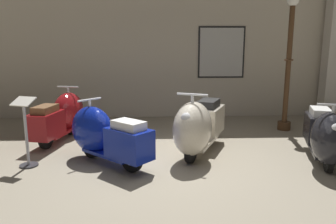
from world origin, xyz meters
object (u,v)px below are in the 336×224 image
object	(u,v)px
scooter_0	(62,116)
lamppost	(288,65)
scooter_2	(198,127)
scooter_1	(103,134)
scooter_3	(326,136)
info_stanchion	(27,138)

from	to	relation	value
scooter_0	lamppost	size ratio (longest dim) A/B	0.60
scooter_2	lamppost	xyz separation A→B (m)	(2.13, 1.65, 0.92)
lamppost	scooter_1	bearing A→B (deg)	-152.84
scooter_0	scooter_3	xyz separation A→B (m)	(4.46, -1.63, 0.00)
scooter_0	info_stanchion	world-z (taller)	info_stanchion
lamppost	info_stanchion	xyz separation A→B (m)	(-4.80, -2.02, -0.98)
scooter_1	info_stanchion	bearing A→B (deg)	49.27
scooter_3	scooter_0	bearing A→B (deg)	-92.67
scooter_0	scooter_1	distance (m)	1.70
scooter_3	lamppost	bearing A→B (deg)	-168.11
scooter_0	scooter_3	bearing A→B (deg)	-98.06
scooter_1	info_stanchion	xyz separation A→B (m)	(-1.13, -0.14, -0.01)
lamppost	scooter_0	bearing A→B (deg)	-173.76
scooter_1	scooter_2	xyz separation A→B (m)	(1.54, 0.24, 0.05)
lamppost	info_stanchion	bearing A→B (deg)	-157.19
scooter_3	lamppost	world-z (taller)	lamppost
scooter_2	scooter_3	distance (m)	1.99
scooter_0	lamppost	distance (m)	4.79
scooter_0	scooter_2	distance (m)	2.78
scooter_2	lamppost	size ratio (longest dim) A/B	0.65
scooter_0	lamppost	bearing A→B (deg)	-71.79
scooter_1	lamppost	size ratio (longest dim) A/B	0.53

